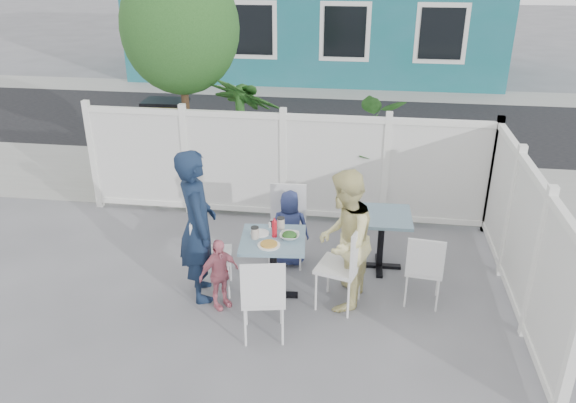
# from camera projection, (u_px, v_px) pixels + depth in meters

# --- Properties ---
(ground) EXTENTS (80.00, 80.00, 0.00)m
(ground) POSITION_uv_depth(u_px,v_px,m) (242.00, 310.00, 6.25)
(ground) COLOR slate
(near_sidewalk) EXTENTS (24.00, 2.60, 0.01)m
(near_sidewalk) POSITION_uv_depth(u_px,v_px,m) (290.00, 182.00, 9.68)
(near_sidewalk) COLOR gray
(near_sidewalk) RESTS_ON ground
(street) EXTENTS (24.00, 5.00, 0.01)m
(street) POSITION_uv_depth(u_px,v_px,m) (313.00, 123.00, 13.02)
(street) COLOR black
(street) RESTS_ON ground
(far_sidewalk) EXTENTS (24.00, 1.60, 0.01)m
(far_sidewalk) POSITION_uv_depth(u_px,v_px,m) (324.00, 92.00, 15.82)
(far_sidewalk) COLOR gray
(far_sidewalk) RESTS_ON ground
(fence_back) EXTENTS (5.86, 0.08, 1.60)m
(fence_back) POSITION_uv_depth(u_px,v_px,m) (283.00, 169.00, 8.09)
(fence_back) COLOR white
(fence_back) RESTS_ON ground
(fence_right) EXTENTS (0.08, 3.66, 1.60)m
(fence_right) POSITION_uv_depth(u_px,v_px,m) (522.00, 241.00, 6.08)
(fence_right) COLOR white
(fence_right) RESTS_ON ground
(tree) EXTENTS (1.80, 1.62, 3.59)m
(tree) POSITION_uv_depth(u_px,v_px,m) (180.00, 29.00, 8.38)
(tree) COLOR #382316
(tree) RESTS_ON ground
(utility_cabinet) EXTENTS (0.69, 0.50, 1.25)m
(utility_cabinet) POSITION_uv_depth(u_px,v_px,m) (168.00, 138.00, 9.90)
(utility_cabinet) COLOR gold
(utility_cabinet) RESTS_ON ground
(potted_shrub_a) EXTENTS (1.42, 1.42, 1.95)m
(potted_shrub_a) POSITION_uv_depth(u_px,v_px,m) (247.00, 139.00, 8.73)
(potted_shrub_a) COLOR #1F4A1B
(potted_shrub_a) RESTS_ON ground
(potted_shrub_b) EXTENTS (1.88, 1.86, 1.58)m
(potted_shrub_b) POSITION_uv_depth(u_px,v_px,m) (371.00, 159.00, 8.46)
(potted_shrub_b) COLOR #1F4A1B
(potted_shrub_b) RESTS_ON ground
(main_table) EXTENTS (0.78, 0.78, 0.75)m
(main_table) POSITION_uv_depth(u_px,v_px,m) (273.00, 252.00, 6.27)
(main_table) COLOR #42657F
(main_table) RESTS_ON ground
(spare_table) EXTENTS (0.71, 0.71, 0.73)m
(spare_table) POSITION_uv_depth(u_px,v_px,m) (382.00, 227.00, 6.87)
(spare_table) COLOR #42657F
(spare_table) RESTS_ON ground
(chair_left) EXTENTS (0.50, 0.51, 0.96)m
(chair_left) POSITION_uv_depth(u_px,v_px,m) (205.00, 248.00, 6.40)
(chair_left) COLOR white
(chair_left) RESTS_ON ground
(chair_right) EXTENTS (0.55, 0.56, 1.02)m
(chair_right) POSITION_uv_depth(u_px,v_px,m) (347.00, 261.00, 6.08)
(chair_right) COLOR white
(chair_right) RESTS_ON ground
(chair_back) EXTENTS (0.47, 0.45, 1.00)m
(chair_back) POSITION_uv_depth(u_px,v_px,m) (287.00, 218.00, 7.06)
(chair_back) COLOR white
(chair_back) RESTS_ON ground
(chair_near) EXTENTS (0.51, 0.50, 0.96)m
(chair_near) POSITION_uv_depth(u_px,v_px,m) (263.00, 294.00, 5.56)
(chair_near) COLOR white
(chair_near) RESTS_ON ground
(chair_spare) EXTENTS (0.44, 0.42, 0.88)m
(chair_spare) POSITION_uv_depth(u_px,v_px,m) (424.00, 266.00, 6.14)
(chair_spare) COLOR white
(chair_spare) RESTS_ON ground
(man) EXTENTS (0.64, 0.76, 1.77)m
(man) POSITION_uv_depth(u_px,v_px,m) (197.00, 226.00, 6.19)
(man) COLOR #14233C
(man) RESTS_ON ground
(woman) EXTENTS (0.72, 0.86, 1.60)m
(woman) POSITION_uv_depth(u_px,v_px,m) (344.00, 241.00, 6.06)
(woman) COLOR gold
(woman) RESTS_ON ground
(boy) EXTENTS (0.50, 0.35, 0.99)m
(boy) POSITION_uv_depth(u_px,v_px,m) (290.00, 228.00, 7.00)
(boy) COLOR navy
(boy) RESTS_ON ground
(toddler) EXTENTS (0.49, 0.50, 0.84)m
(toddler) POSITION_uv_depth(u_px,v_px,m) (219.00, 274.00, 6.15)
(toddler) COLOR pink
(toddler) RESTS_ON ground
(plate_main) EXTENTS (0.25, 0.25, 0.02)m
(plate_main) POSITION_uv_depth(u_px,v_px,m) (269.00, 245.00, 6.04)
(plate_main) COLOR white
(plate_main) RESTS_ON main_table
(plate_side) EXTENTS (0.21, 0.21, 0.01)m
(plate_side) POSITION_uv_depth(u_px,v_px,m) (260.00, 233.00, 6.30)
(plate_side) COLOR white
(plate_side) RESTS_ON main_table
(salad_bowl) EXTENTS (0.22, 0.22, 0.05)m
(salad_bowl) POSITION_uv_depth(u_px,v_px,m) (289.00, 236.00, 6.19)
(salad_bowl) COLOR white
(salad_bowl) RESTS_ON main_table
(coffee_cup_a) EXTENTS (0.08, 0.08, 0.13)m
(coffee_cup_a) POSITION_uv_depth(u_px,v_px,m) (255.00, 233.00, 6.18)
(coffee_cup_a) COLOR beige
(coffee_cup_a) RESTS_ON main_table
(coffee_cup_b) EXTENTS (0.09, 0.09, 0.13)m
(coffee_cup_b) POSITION_uv_depth(u_px,v_px,m) (281.00, 224.00, 6.39)
(coffee_cup_b) COLOR beige
(coffee_cup_b) RESTS_ON main_table
(ketchup_bottle) EXTENTS (0.06, 0.06, 0.19)m
(ketchup_bottle) POSITION_uv_depth(u_px,v_px,m) (274.00, 229.00, 6.20)
(ketchup_bottle) COLOR red
(ketchup_bottle) RESTS_ON main_table
(salt_shaker) EXTENTS (0.03, 0.03, 0.06)m
(salt_shaker) POSITION_uv_depth(u_px,v_px,m) (270.00, 225.00, 6.43)
(salt_shaker) COLOR white
(salt_shaker) RESTS_ON main_table
(pepper_shaker) EXTENTS (0.03, 0.03, 0.07)m
(pepper_shaker) POSITION_uv_depth(u_px,v_px,m) (271.00, 224.00, 6.45)
(pepper_shaker) COLOR black
(pepper_shaker) RESTS_ON main_table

